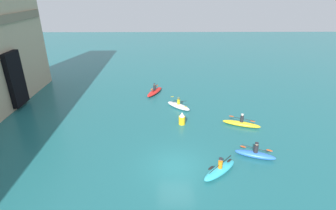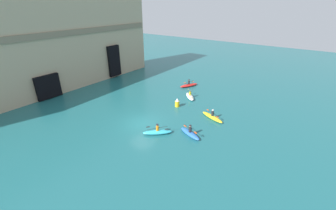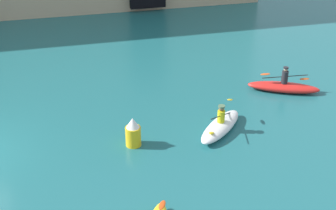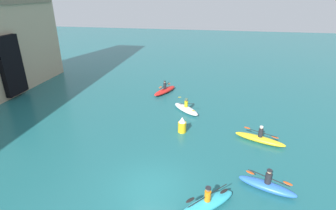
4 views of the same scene
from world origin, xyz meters
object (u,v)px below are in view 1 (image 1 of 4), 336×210
kayak_blue (255,154)px  kayak_yellow (241,123)px  kayak_red (155,92)px  marker_buoy (182,119)px  kayak_white (178,106)px  kayak_cyan (220,170)px

kayak_blue → kayak_yellow: kayak_blue is taller
kayak_red → marker_buoy: (-7.45, -2.72, 0.29)m
kayak_white → marker_buoy: bearing=137.5°
kayak_yellow → kayak_red: kayak_red is taller
kayak_cyan → kayak_blue: bearing=168.9°
kayak_white → kayak_blue: 9.97m
kayak_blue → marker_buoy: bearing=155.1°
marker_buoy → kayak_red: bearing=20.1°
kayak_blue → kayak_white: bearing=141.5°
kayak_cyan → kayak_yellow: bearing=-158.3°
kayak_white → marker_buoy: (-3.49, -0.14, 0.29)m
kayak_red → kayak_cyan: 15.06m
kayak_blue → kayak_yellow: (4.68, -0.25, -0.02)m
kayak_white → kayak_blue: kayak_blue is taller
kayak_cyan → marker_buoy: kayak_cyan is taller
kayak_yellow → kayak_red: bearing=156.8°
kayak_red → kayak_cyan: bearing=43.5°
kayak_cyan → marker_buoy: 7.13m
kayak_blue → marker_buoy: size_ratio=2.51×
kayak_yellow → kayak_cyan: (-6.42, 3.13, 0.00)m
kayak_red → kayak_blue: bearing=56.4°
kayak_blue → kayak_cyan: (-1.74, 2.88, -0.02)m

